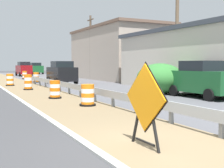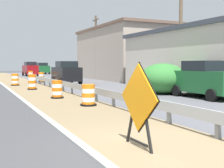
{
  "view_description": "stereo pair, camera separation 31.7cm",
  "coord_description": "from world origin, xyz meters",
  "px_view_note": "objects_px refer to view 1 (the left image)",
  "views": [
    {
      "loc": [
        -3.72,
        -5.45,
        1.87
      ],
      "look_at": [
        1.59,
        5.19,
        1.05
      ],
      "focal_mm": 46.89,
      "sensor_mm": 36.0,
      "label": 1
    },
    {
      "loc": [
        -3.43,
        -5.59,
        1.87
      ],
      "look_at": [
        1.59,
        5.19,
        1.05
      ],
      "focal_mm": 46.89,
      "sensor_mm": 36.0,
      "label": 2
    }
  ],
  "objects_px": {
    "traffic_barrel_nearest": "(88,96)",
    "utility_pole_mid": "(91,46)",
    "warning_sign_diamond": "(145,101)",
    "car_lead_far_lane": "(24,69)",
    "car_lead_near_lane": "(62,73)",
    "car_trailing_near_lane": "(203,79)",
    "utility_pole_near": "(177,27)",
    "car_mid_far_lane": "(36,68)",
    "traffic_barrel_farther": "(36,78)",
    "traffic_barrel_mid": "(28,83)",
    "traffic_barrel_farthest": "(25,75)",
    "traffic_barrel_close": "(55,90)",
    "traffic_barrel_far": "(10,80)"
  },
  "relations": [
    {
      "from": "traffic_barrel_nearest",
      "to": "utility_pole_mid",
      "type": "height_order",
      "value": "utility_pole_mid"
    },
    {
      "from": "warning_sign_diamond",
      "to": "car_lead_far_lane",
      "type": "xyz_separation_m",
      "value": [
        4.49,
        41.65,
        0.06
      ]
    },
    {
      "from": "car_lead_near_lane",
      "to": "car_trailing_near_lane",
      "type": "height_order",
      "value": "car_lead_near_lane"
    },
    {
      "from": "car_lead_far_lane",
      "to": "warning_sign_diamond",
      "type": "bearing_deg",
      "value": 172.26
    },
    {
      "from": "utility_pole_near",
      "to": "utility_pole_mid",
      "type": "xyz_separation_m",
      "value": [
        0.49,
        16.79,
        -0.43
      ]
    },
    {
      "from": "car_lead_far_lane",
      "to": "car_mid_far_lane",
      "type": "height_order",
      "value": "car_lead_far_lane"
    },
    {
      "from": "car_trailing_near_lane",
      "to": "car_mid_far_lane",
      "type": "relative_size",
      "value": 0.94
    },
    {
      "from": "traffic_barrel_farther",
      "to": "car_mid_far_lane",
      "type": "height_order",
      "value": "car_mid_far_lane"
    },
    {
      "from": "car_lead_far_lane",
      "to": "utility_pole_mid",
      "type": "height_order",
      "value": "utility_pole_mid"
    },
    {
      "from": "car_mid_far_lane",
      "to": "traffic_barrel_mid",
      "type": "bearing_deg",
      "value": -14.21
    },
    {
      "from": "traffic_barrel_nearest",
      "to": "utility_pole_mid",
      "type": "bearing_deg",
      "value": 67.31
    },
    {
      "from": "traffic_barrel_farthest",
      "to": "car_lead_near_lane",
      "type": "height_order",
      "value": "car_lead_near_lane"
    },
    {
      "from": "traffic_barrel_mid",
      "to": "traffic_barrel_farthest",
      "type": "height_order",
      "value": "traffic_barrel_mid"
    },
    {
      "from": "car_mid_far_lane",
      "to": "car_trailing_near_lane",
      "type": "bearing_deg",
      "value": -1.34
    },
    {
      "from": "traffic_barrel_nearest",
      "to": "traffic_barrel_mid",
      "type": "distance_m",
      "value": 9.55
    },
    {
      "from": "utility_pole_near",
      "to": "utility_pole_mid",
      "type": "distance_m",
      "value": 16.8
    },
    {
      "from": "traffic_barrel_close",
      "to": "traffic_barrel_mid",
      "type": "distance_m",
      "value": 6.12
    },
    {
      "from": "car_lead_near_lane",
      "to": "utility_pole_near",
      "type": "distance_m",
      "value": 12.01
    },
    {
      "from": "utility_pole_near",
      "to": "car_trailing_near_lane",
      "type": "bearing_deg",
      "value": -107.93
    },
    {
      "from": "traffic_barrel_mid",
      "to": "utility_pole_mid",
      "type": "height_order",
      "value": "utility_pole_mid"
    },
    {
      "from": "traffic_barrel_close",
      "to": "traffic_barrel_mid",
      "type": "height_order",
      "value": "traffic_barrel_mid"
    },
    {
      "from": "traffic_barrel_nearest",
      "to": "utility_pole_mid",
      "type": "distance_m",
      "value": 22.82
    },
    {
      "from": "traffic_barrel_farther",
      "to": "traffic_barrel_far",
      "type": "bearing_deg",
      "value": -129.06
    },
    {
      "from": "traffic_barrel_nearest",
      "to": "car_mid_far_lane",
      "type": "height_order",
      "value": "car_mid_far_lane"
    },
    {
      "from": "traffic_barrel_mid",
      "to": "car_lead_far_lane",
      "type": "bearing_deg",
      "value": 80.96
    },
    {
      "from": "car_lead_near_lane",
      "to": "car_lead_far_lane",
      "type": "distance_m",
      "value": 20.62
    },
    {
      "from": "traffic_barrel_far",
      "to": "car_lead_far_lane",
      "type": "xyz_separation_m",
      "value": [
        4.69,
        20.68,
        0.64
      ]
    },
    {
      "from": "traffic_barrel_nearest",
      "to": "car_lead_near_lane",
      "type": "bearing_deg",
      "value": 77.73
    },
    {
      "from": "traffic_barrel_nearest",
      "to": "traffic_barrel_close",
      "type": "xyz_separation_m",
      "value": [
        -0.55,
        3.41,
        0.01
      ]
    },
    {
      "from": "car_trailing_near_lane",
      "to": "car_lead_far_lane",
      "type": "bearing_deg",
      "value": -174.29
    },
    {
      "from": "traffic_barrel_farther",
      "to": "car_trailing_near_lane",
      "type": "relative_size",
      "value": 0.25
    },
    {
      "from": "traffic_barrel_nearest",
      "to": "warning_sign_diamond",
      "type": "bearing_deg",
      "value": -100.93
    },
    {
      "from": "traffic_barrel_far",
      "to": "car_mid_far_lane",
      "type": "height_order",
      "value": "car_mid_far_lane"
    },
    {
      "from": "traffic_barrel_farthest",
      "to": "utility_pole_mid",
      "type": "distance_m",
      "value": 9.1
    },
    {
      "from": "car_lead_near_lane",
      "to": "car_lead_far_lane",
      "type": "relative_size",
      "value": 0.93
    },
    {
      "from": "traffic_barrel_farthest",
      "to": "car_mid_far_lane",
      "type": "distance_m",
      "value": 18.93
    },
    {
      "from": "traffic_barrel_close",
      "to": "utility_pole_mid",
      "type": "relative_size",
      "value": 0.13
    },
    {
      "from": "car_mid_far_lane",
      "to": "traffic_barrel_nearest",
      "type": "bearing_deg",
      "value": -10.41
    },
    {
      "from": "traffic_barrel_mid",
      "to": "warning_sign_diamond",
      "type": "bearing_deg",
      "value": -91.57
    },
    {
      "from": "utility_pole_near",
      "to": "car_lead_far_lane",
      "type": "bearing_deg",
      "value": 99.17
    },
    {
      "from": "traffic_barrel_far",
      "to": "car_lead_near_lane",
      "type": "relative_size",
      "value": 0.25
    },
    {
      "from": "warning_sign_diamond",
      "to": "car_trailing_near_lane",
      "type": "bearing_deg",
      "value": -141.42
    },
    {
      "from": "traffic_barrel_farthest",
      "to": "traffic_barrel_mid",
      "type": "bearing_deg",
      "value": -99.03
    },
    {
      "from": "traffic_barrel_far",
      "to": "car_lead_far_lane",
      "type": "height_order",
      "value": "car_lead_far_lane"
    },
    {
      "from": "traffic_barrel_far",
      "to": "car_lead_far_lane",
      "type": "bearing_deg",
      "value": 77.21
    },
    {
      "from": "car_trailing_near_lane",
      "to": "utility_pole_mid",
      "type": "relative_size",
      "value": 0.54
    },
    {
      "from": "car_lead_near_lane",
      "to": "utility_pole_mid",
      "type": "bearing_deg",
      "value": -40.78
    },
    {
      "from": "warning_sign_diamond",
      "to": "car_mid_far_lane",
      "type": "xyz_separation_m",
      "value": [
        8.16,
        50.25,
        0.02
      ]
    },
    {
      "from": "warning_sign_diamond",
      "to": "car_lead_far_lane",
      "type": "distance_m",
      "value": 41.89
    },
    {
      "from": "traffic_barrel_farther",
      "to": "car_mid_far_lane",
      "type": "relative_size",
      "value": 0.23
    }
  ]
}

